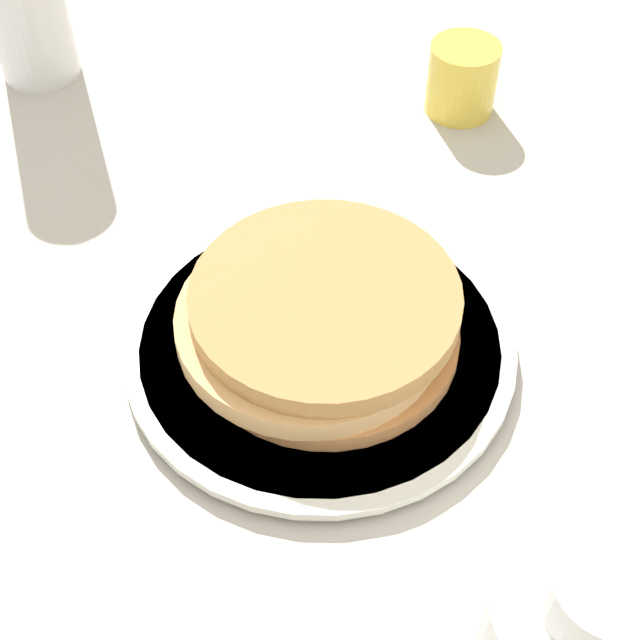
% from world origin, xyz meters
% --- Properties ---
extents(ground_plane, '(4.00, 4.00, 0.00)m').
position_xyz_m(ground_plane, '(0.00, 0.00, 0.00)').
color(ground_plane, '#BCB7AD').
extents(plate, '(0.27, 0.27, 0.01)m').
position_xyz_m(plate, '(-0.02, -0.02, 0.01)').
color(plate, silver).
rests_on(plate, ground_plane).
extents(pancake_stack, '(0.19, 0.19, 0.05)m').
position_xyz_m(pancake_stack, '(-0.02, -0.02, 0.03)').
color(pancake_stack, '#CD874E').
rests_on(pancake_stack, plate).
extents(juice_glass, '(0.06, 0.06, 0.06)m').
position_xyz_m(juice_glass, '(0.29, -0.05, 0.03)').
color(juice_glass, yellow).
rests_on(juice_glass, ground_plane).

